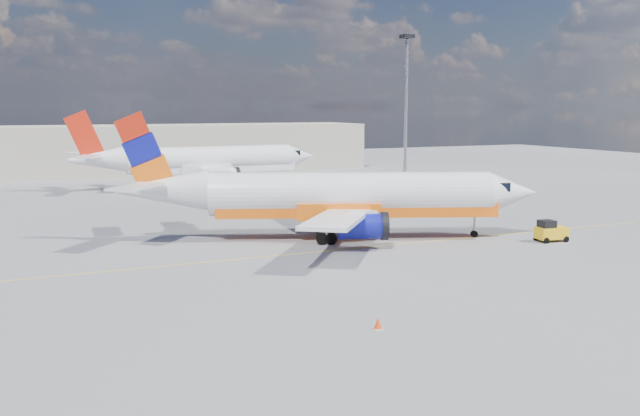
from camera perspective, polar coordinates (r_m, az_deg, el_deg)
name	(u,v)px	position (r m, az deg, el deg)	size (l,w,h in m)	color
ground	(323,261)	(51.93, 0.23, -4.23)	(240.00, 240.00, 0.00)	slate
taxi_line	(306,253)	(54.60, -1.10, -3.61)	(70.00, 0.15, 0.01)	yellow
terminal_main	(163,149)	(124.02, -12.47, 4.66)	(70.00, 14.00, 8.00)	#B6AD9C
main_jet	(337,197)	(59.88, 1.35, 0.92)	(35.28, 26.65, 10.81)	white
second_jet	(203,161)	(101.11, -9.32, 3.74)	(35.20, 27.88, 10.68)	white
gse_tug	(550,231)	(62.06, 17.96, -1.79)	(2.65, 1.79, 1.80)	black
traffic_cone	(378,323)	(36.36, 4.65, -9.18)	(0.46, 0.46, 0.64)	white
floodlight_mast	(406,99)	(93.50, 6.90, 8.68)	(1.47, 1.47, 20.18)	#96969E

